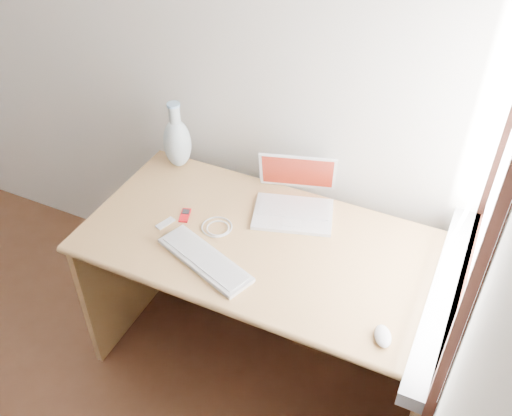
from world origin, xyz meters
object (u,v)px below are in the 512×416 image
at_px(desk, 275,267).
at_px(vase, 177,141).
at_px(external_keyboard, 205,260).
at_px(laptop, 297,200).

height_order(desk, vase, vase).
xyz_separation_m(external_keyboard, vase, (-0.41, 0.50, 0.12)).
xyz_separation_m(laptop, external_keyboard, (-0.20, -0.43, -0.04)).
bearing_deg(vase, laptop, -6.28).
distance_m(desk, laptop, 0.31).
bearing_deg(desk, vase, 159.72).
relative_size(desk, laptop, 3.90).
bearing_deg(laptop, external_keyboard, -131.57).
height_order(desk, external_keyboard, external_keyboard).
bearing_deg(desk, laptop, 77.92).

